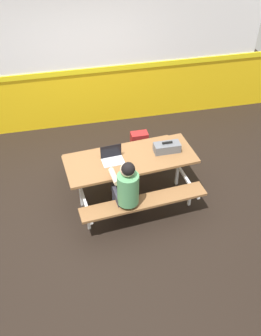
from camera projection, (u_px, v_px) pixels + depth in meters
ground_plane at (107, 198)px, 6.17m from camera, size 10.00×10.00×0.02m
accent_backdrop at (84, 65)px, 7.03m from camera, size 8.00×0.14×2.60m
picnic_table_main at (130, 167)px, 5.86m from camera, size 2.02×1.72×0.74m
student_nearer at (126, 187)px, 5.31m from camera, size 0.39×0.53×1.21m
laptop_silver at (112, 158)px, 5.69m from camera, size 0.34×0.25×0.22m
toolbox_grey at (167, 147)px, 5.84m from camera, size 0.40×0.18×0.18m
backpack_dark at (139, 143)px, 6.92m from camera, size 0.30×0.22×0.44m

